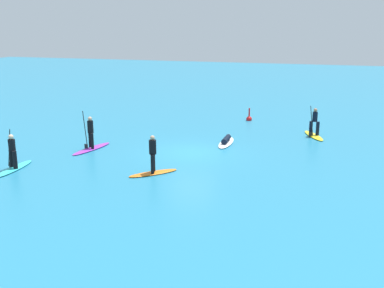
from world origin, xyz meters
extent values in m
plane|color=teal|center=(0.00, 0.00, 0.00)|extent=(120.00, 120.00, 0.00)
ellipsoid|color=#33C6CC|center=(-7.51, -5.49, 0.05)|extent=(0.79, 2.87, 0.10)
cylinder|color=black|center=(-7.35, -5.57, 0.54)|extent=(0.22, 0.22, 0.88)
cylinder|color=black|center=(-7.68, -5.40, 0.54)|extent=(0.22, 0.22, 0.88)
cylinder|color=black|center=(-7.51, -5.49, 1.26)|extent=(0.36, 0.36, 0.55)
sphere|color=beige|center=(-7.51, -5.49, 1.66)|extent=(0.26, 0.26, 0.24)
cylinder|color=black|center=(-7.79, -5.35, 1.06)|extent=(0.32, 0.07, 1.90)
cube|color=black|center=(-7.79, -5.35, 0.16)|extent=(0.20, 0.07, 0.32)
ellipsoid|color=yellow|center=(6.31, 5.94, 0.05)|extent=(1.68, 2.77, 0.10)
cylinder|color=black|center=(6.10, 5.97, 0.53)|extent=(0.28, 0.28, 0.87)
cylinder|color=black|center=(6.52, 5.92, 0.53)|extent=(0.28, 0.28, 0.87)
cylinder|color=black|center=(6.31, 5.94, 1.28)|extent=(0.42, 0.42, 0.61)
sphere|color=#A37556|center=(6.31, 5.94, 1.70)|extent=(0.32, 0.32, 0.24)
cylinder|color=black|center=(6.13, 5.70, 1.06)|extent=(0.30, 0.16, 1.91)
cube|color=black|center=(6.13, 5.70, 0.16)|extent=(0.21, 0.14, 0.32)
ellipsoid|color=orange|center=(-0.68, -4.08, 0.04)|extent=(2.16, 2.18, 0.08)
cylinder|color=black|center=(-0.73, -3.90, 0.54)|extent=(0.24, 0.24, 0.91)
cylinder|color=black|center=(-0.63, -4.25, 0.54)|extent=(0.24, 0.24, 0.91)
cylinder|color=black|center=(-0.68, -4.08, 1.34)|extent=(0.49, 0.49, 0.68)
sphere|color=tan|center=(-0.68, -4.08, 1.79)|extent=(0.31, 0.31, 0.22)
ellipsoid|color=white|center=(1.37, 2.51, 0.05)|extent=(0.78, 2.78, 0.11)
cylinder|color=black|center=(1.37, 2.46, 0.27)|extent=(0.35, 1.37, 0.33)
sphere|color=tan|center=(1.36, 3.26, 0.29)|extent=(0.23, 0.23, 0.23)
ellipsoid|color=purple|center=(-5.70, -1.06, 0.05)|extent=(1.19, 3.16, 0.09)
cylinder|color=black|center=(-5.85, -0.93, 0.54)|extent=(0.19, 0.19, 0.89)
cylinder|color=black|center=(-5.56, -1.19, 0.54)|extent=(0.19, 0.19, 0.89)
cylinder|color=black|center=(-5.70, -1.06, 1.33)|extent=(0.39, 0.39, 0.69)
sphere|color=tan|center=(-5.70, -1.06, 1.79)|extent=(0.28, 0.28, 0.24)
cylinder|color=black|center=(-6.00, -1.16, 1.16)|extent=(0.25, 0.09, 2.14)
cube|color=black|center=(-6.00, -1.16, 0.15)|extent=(0.21, 0.10, 0.32)
sphere|color=red|center=(1.47, 9.55, 0.11)|extent=(0.42, 0.42, 0.42)
cylinder|color=red|center=(1.47, 9.55, 0.47)|extent=(0.11, 0.11, 0.93)
camera|label=1|loc=(7.25, -23.23, 6.99)|focal=42.41mm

